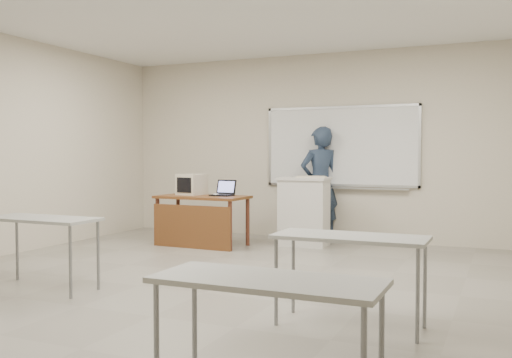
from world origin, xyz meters
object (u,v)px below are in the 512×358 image
at_px(keyboard, 311,177).
at_px(presenter, 320,183).
at_px(crt_monitor, 192,184).
at_px(laptop, 223,192).
at_px(podium, 304,211).
at_px(mouse, 216,195).
at_px(instructor_desk, 199,211).
at_px(whiteboard, 341,148).

relative_size(keyboard, presenter, 0.24).
distance_m(crt_monitor, keyboard, 1.85).
bearing_deg(laptop, crt_monitor, -174.67).
distance_m(podium, crt_monitor, 1.77).
bearing_deg(mouse, keyboard, 33.55).
xyz_separation_m(keyboard, presenter, (-0.10, 0.76, -0.13)).
bearing_deg(instructor_desk, crt_monitor, 138.41).
bearing_deg(crt_monitor, keyboard, 18.57).
xyz_separation_m(podium, crt_monitor, (-1.66, -0.47, 0.39)).
bearing_deg(whiteboard, crt_monitor, -148.28).
xyz_separation_m(laptop, keyboard, (1.28, 0.33, 0.23)).
xyz_separation_m(crt_monitor, keyboard, (1.81, 0.35, 0.13)).
distance_m(whiteboard, presenter, 0.66).
relative_size(mouse, keyboard, 0.23).
distance_m(podium, mouse, 1.35).
xyz_separation_m(podium, keyboard, (0.15, -0.12, 0.52)).
bearing_deg(keyboard, podium, 131.66).
bearing_deg(crt_monitor, podium, 23.45).
relative_size(podium, keyboard, 2.37).
height_order(laptop, mouse, laptop).
distance_m(keyboard, presenter, 0.78).
distance_m(podium, keyboard, 0.56).
bearing_deg(instructor_desk, mouse, 40.55).
bearing_deg(crt_monitor, presenter, 40.72).
bearing_deg(laptop, whiteboard, 41.38).
distance_m(crt_monitor, laptop, 0.54).
distance_m(laptop, keyboard, 1.34).
distance_m(podium, laptop, 1.25).
bearing_deg(keyboard, laptop, -175.45).
bearing_deg(laptop, presenter, 44.83).
xyz_separation_m(whiteboard, instructor_desk, (-1.76, -1.48, -0.95)).
height_order(instructor_desk, podium, podium).
relative_size(whiteboard, mouse, 24.33).
xyz_separation_m(whiteboard, mouse, (-1.56, -1.32, -0.71)).
height_order(mouse, keyboard, keyboard).
height_order(whiteboard, mouse, whiteboard).
distance_m(laptop, presenter, 1.61).
bearing_deg(laptop, instructor_desk, -133.94).
distance_m(whiteboard, podium, 1.28).
relative_size(podium, mouse, 10.09).
height_order(instructor_desk, mouse, mouse).
relative_size(crt_monitor, keyboard, 0.92).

